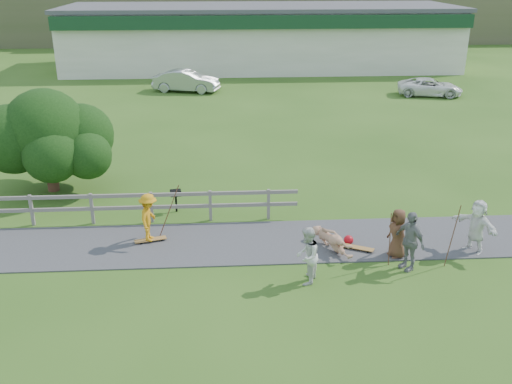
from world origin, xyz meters
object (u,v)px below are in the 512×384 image
skater_fallen (332,240)px  spectator_d (477,226)px  car_silver (186,81)px  bbq (176,201)px  spectator_c (397,233)px  spectator_b (410,241)px  skater_rider (149,220)px  car_white (430,87)px  tree (48,147)px  spectator_a (307,256)px

skater_fallen → spectator_d: bearing=-28.8°
car_silver → bbq: (0.68, -20.83, -0.33)m
skater_fallen → spectator_c: spectator_c is taller
skater_fallen → spectator_d: (4.33, -0.38, 0.52)m
spectator_c → car_silver: spectator_c is taller
spectator_c → bbq: (-6.84, 3.83, -0.36)m
skater_fallen → spectator_b: spectator_b is taller
skater_fallen → skater_rider: bearing=147.6°
skater_fallen → car_white: bearing=40.0°
tree → spectator_a: bearing=-40.4°
spectator_d → tree: size_ratio=0.34×
spectator_a → spectator_d: 5.60m
car_silver → bbq: car_silver is taller
skater_rider → spectator_d: bearing=-89.0°
skater_fallen → spectator_c: size_ratio=1.18×
skater_rider → car_silver: bearing=8.2°
spectator_d → car_silver: size_ratio=0.38×
car_silver → tree: 18.96m
car_white → tree: size_ratio=0.85×
skater_rider → spectator_d: size_ratio=0.91×
spectator_b → spectator_d: bearing=83.3°
skater_fallen → bbq: bearing=123.0°
car_silver → skater_rider: bearing=-165.7°
car_silver → car_white: size_ratio=1.07×
car_silver → tree: tree is taller
skater_rider → skater_fallen: (5.66, -0.87, -0.44)m
spectator_c → skater_fallen: bearing=-121.3°
spectator_d → tree: tree is taller
spectator_a → spectator_d: (5.40, 1.49, 0.03)m
spectator_d → skater_rider: bearing=-127.2°
spectator_a → car_white: (11.82, 23.62, -0.24)m
spectator_a → spectator_c: size_ratio=1.07×
car_silver → bbq: 20.85m
skater_fallen → spectator_d: size_ratio=1.07×
spectator_a → spectator_d: spectator_d is taller
spectator_a → spectator_b: 3.10m
skater_rider → spectator_a: size_ratio=0.94×
car_silver → car_white: bearing=-83.9°
spectator_c → tree: 13.36m
spectator_c → car_white: 24.00m
skater_fallen → tree: bearing=126.6°
spectator_c → bbq: bearing=-134.0°
spectator_b → car_silver: size_ratio=0.40×
skater_fallen → bbq: 5.98m
skater_fallen → bbq: bbq is taller
spectator_a → spectator_c: 3.21m
spectator_a → spectator_c: spectator_a is taller
skater_rider → spectator_c: bearing=-92.5°
spectator_b → car_silver: (-7.64, 25.40, -0.15)m
car_silver → tree: (-4.26, -18.44, 1.03)m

